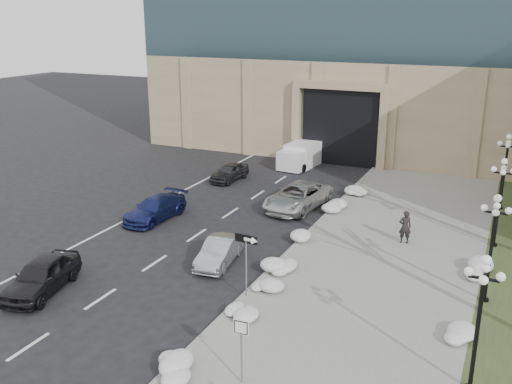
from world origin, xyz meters
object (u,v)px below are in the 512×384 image
(car_b, at_px, (219,252))
(keep_sign, at_px, (241,338))
(box_truck, at_px, (304,154))
(lamppost_b, at_px, (493,234))
(lamppost_c, at_px, (501,191))
(car_a, at_px, (42,276))
(car_c, at_px, (155,209))
(one_way_sign, at_px, (250,247))
(pedestrian, at_px, (405,227))
(car_d, at_px, (298,197))
(lamppost_d, at_px, (506,162))
(car_e, at_px, (230,172))
(lamppost_a, at_px, (480,306))

(car_b, bearing_deg, keep_sign, -65.64)
(keep_sign, bearing_deg, box_truck, 101.99)
(lamppost_b, distance_m, lamppost_c, 6.50)
(keep_sign, bearing_deg, car_a, 163.87)
(car_c, xyz_separation_m, lamppost_b, (18.28, -2.67, 2.41))
(car_c, relative_size, one_way_sign, 1.58)
(car_b, xyz_separation_m, pedestrian, (7.65, 6.09, 0.38))
(car_d, distance_m, one_way_sign, 12.28)
(lamppost_b, relative_size, lamppost_d, 1.00)
(pedestrian, height_order, lamppost_d, lamppost_d)
(lamppost_c, relative_size, lamppost_d, 1.00)
(car_d, distance_m, lamppost_d, 12.64)
(car_a, relative_size, lamppost_c, 0.93)
(car_e, height_order, keep_sign, keep_sign)
(car_d, height_order, one_way_sign, one_way_sign)
(lamppost_a, distance_m, lamppost_d, 19.50)
(keep_sign, height_order, lamppost_d, lamppost_d)
(pedestrian, bearing_deg, car_b, 17.24)
(lamppost_b, bearing_deg, lamppost_a, -90.00)
(car_a, height_order, keep_sign, keep_sign)
(car_b, bearing_deg, box_truck, 89.95)
(box_truck, relative_size, one_way_sign, 2.04)
(lamppost_c, height_order, lamppost_d, same)
(one_way_sign, bearing_deg, lamppost_d, 65.56)
(car_c, xyz_separation_m, lamppost_a, (18.28, -9.17, 2.41))
(car_d, xyz_separation_m, lamppost_d, (11.40, 4.95, 2.31))
(car_c, xyz_separation_m, box_truck, (3.54, 15.54, 0.22))
(lamppost_d, bearing_deg, lamppost_a, -90.00)
(car_a, relative_size, keep_sign, 1.83)
(pedestrian, height_order, keep_sign, keep_sign)
(car_d, bearing_deg, lamppost_b, -27.16)
(car_e, relative_size, lamppost_a, 0.77)
(car_a, distance_m, car_e, 18.76)
(box_truck, bearing_deg, lamppost_d, -13.74)
(car_e, bearing_deg, car_c, -86.86)
(keep_sign, bearing_deg, lamppost_d, 68.90)
(car_a, distance_m, pedestrian, 17.79)
(lamppost_c, bearing_deg, car_e, 163.78)
(car_a, bearing_deg, box_truck, 70.75)
(car_a, height_order, pedestrian, pedestrian)
(one_way_sign, height_order, lamppost_b, lamppost_b)
(pedestrian, bearing_deg, lamppost_c, 179.24)
(car_e, bearing_deg, lamppost_b, -28.68)
(lamppost_b, bearing_deg, car_a, -158.25)
(car_d, distance_m, car_e, 7.65)
(box_truck, xyz_separation_m, lamppost_a, (14.74, -24.71, 2.19))
(box_truck, distance_m, one_way_sign, 22.87)
(keep_sign, distance_m, lamppost_b, 11.54)
(car_e, bearing_deg, car_a, -83.90)
(car_c, bearing_deg, car_d, 41.32)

